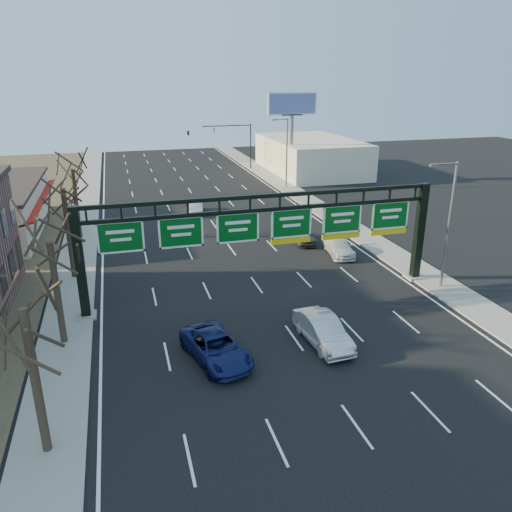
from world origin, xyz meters
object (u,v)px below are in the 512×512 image
object	(u,v)px
sign_gantry	(267,232)
car_white_wagon	(339,247)
car_blue_suv	(216,348)
car_silver_sedan	(323,330)

from	to	relation	value
sign_gantry	car_white_wagon	bearing A→B (deg)	37.58
car_blue_suv	car_white_wagon	xyz separation A→B (m)	(13.29, 13.47, -0.06)
car_blue_suv	car_silver_sedan	world-z (taller)	car_silver_sedan
car_blue_suv	car_silver_sedan	xyz separation A→B (m)	(6.16, 0.07, 0.07)
car_silver_sedan	car_white_wagon	bearing A→B (deg)	58.26
sign_gantry	car_white_wagon	world-z (taller)	sign_gantry
sign_gantry	car_silver_sedan	distance (m)	8.07
car_blue_suv	car_white_wagon	size ratio (longest dim) A/B	1.14
car_silver_sedan	sign_gantry	bearing A→B (deg)	95.89
sign_gantry	car_silver_sedan	world-z (taller)	sign_gantry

